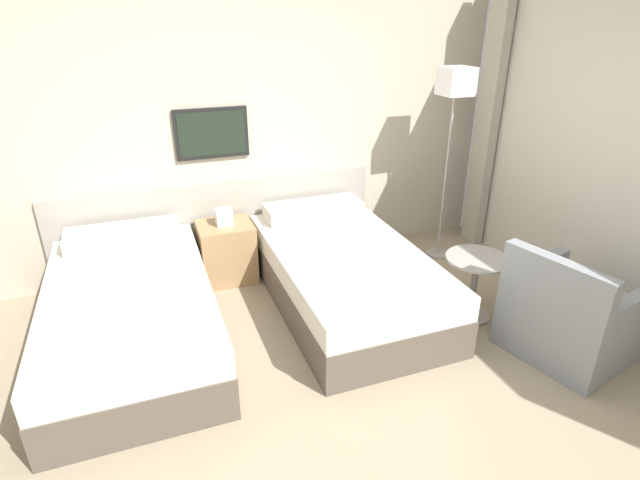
{
  "coord_description": "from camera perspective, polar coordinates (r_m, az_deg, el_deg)",
  "views": [
    {
      "loc": [
        -0.99,
        -2.24,
        2.27
      ],
      "look_at": [
        0.25,
        1.07,
        0.65
      ],
      "focal_mm": 28.0,
      "sensor_mm": 36.0,
      "label": 1
    }
  ],
  "objects": [
    {
      "name": "side_table",
      "position": [
        4.14,
        17.35,
        -3.85
      ],
      "size": [
        0.5,
        0.5,
        0.53
      ],
      "color": "gray",
      "rests_on": "ground_plane"
    },
    {
      "name": "wall_headboard",
      "position": [
        4.67,
        -8.31,
        12.3
      ],
      "size": [
        10.0,
        0.1,
        2.7
      ],
      "color": "#B7AD99",
      "rests_on": "ground_plane"
    },
    {
      "name": "armchair",
      "position": [
        4.04,
        26.67,
        -8.01
      ],
      "size": [
        0.96,
        0.93,
        0.83
      ],
      "rotation": [
        0.0,
        0.0,
        1.82
      ],
      "color": "gray",
      "rests_on": "ground_plane"
    },
    {
      "name": "nightstand",
      "position": [
        4.64,
        -10.6,
        -1.23
      ],
      "size": [
        0.48,
        0.43,
        0.69
      ],
      "color": "#9E7A51",
      "rests_on": "ground_plane"
    },
    {
      "name": "bed_near_window",
      "position": [
        4.21,
        2.79,
        -3.94
      ],
      "size": [
        1.14,
        2.05,
        0.63
      ],
      "color": "brown",
      "rests_on": "ground_plane"
    },
    {
      "name": "floor_lamp",
      "position": [
        4.82,
        15.1,
        15.53
      ],
      "size": [
        0.27,
        0.27,
        1.83
      ],
      "color": "#9E9993",
      "rests_on": "ground_plane"
    },
    {
      "name": "bed_near_door",
      "position": [
        3.95,
        -20.74,
        -7.82
      ],
      "size": [
        1.14,
        2.05,
        0.63
      ],
      "color": "brown",
      "rests_on": "ground_plane"
    },
    {
      "name": "ground_plane",
      "position": [
        3.34,
        2.53,
        -18.28
      ],
      "size": [
        16.0,
        16.0,
        0.0
      ],
      "primitive_type": "plane",
      "color": "gray"
    }
  ]
}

